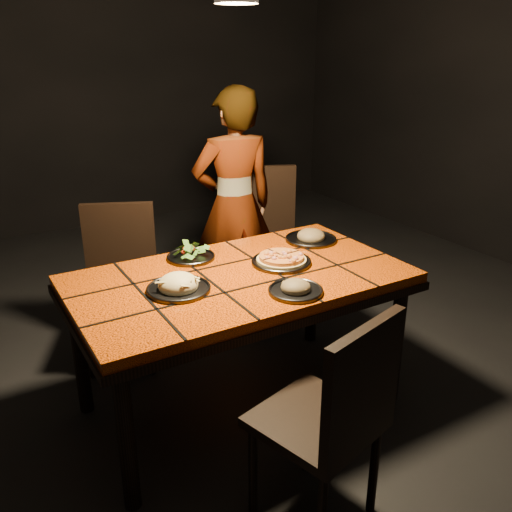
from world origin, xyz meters
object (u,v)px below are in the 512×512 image
chair_near (336,413)px  plate_pizza (281,260)px  dining_table (240,289)px  chair_far_left (120,273)px  diner (234,205)px  plate_pasta (178,286)px  chair_far_right (264,232)px

chair_near → plate_pizza: bearing=-126.1°
dining_table → chair_far_left: (-0.35, 0.82, -0.14)m
diner → plate_pizza: size_ratio=5.13×
diner → plate_pasta: diner is taller
chair_near → plate_pasta: chair_near is taller
dining_table → plate_pizza: plate_pizza is taller
chair_far_right → dining_table: bearing=-103.5°
chair_near → diner: bearing=-123.0°
dining_table → plate_pizza: size_ratio=5.32×
chair_near → plate_pizza: size_ratio=3.05×
chair_near → chair_far_right: chair_far_right is taller
chair_far_left → plate_pasta: size_ratio=3.19×
plate_pasta → chair_far_right: bearing=42.2°
chair_far_right → plate_pasta: chair_far_right is taller
chair_far_right → plate_pasta: bearing=-113.7°
plate_pizza → plate_pasta: 0.58m
chair_far_left → diner: size_ratio=0.60×
chair_far_right → plate_pizza: size_ratio=3.35×
dining_table → chair_near: (-0.08, -0.86, -0.14)m
diner → chair_far_left: bearing=19.4°
chair_near → diner: (0.58, 1.84, 0.25)m
plate_pizza → plate_pasta: plate_pasta is taller
chair_far_right → plate_pasta: (-1.03, -0.93, 0.19)m
dining_table → chair_near: chair_near is taller
chair_far_left → plate_pizza: bearing=-29.5°
chair_far_left → diner: (0.86, 0.17, 0.25)m
diner → plate_pasta: bearing=58.9°
chair_near → plate_pasta: bearing=-88.7°
dining_table → chair_far_right: bearing=52.5°
chair_near → plate_pizza: chair_near is taller
chair_far_right → chair_near: bearing=-89.7°
diner → plate_pizza: 1.00m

